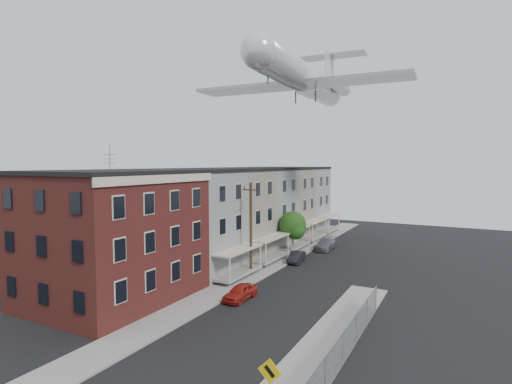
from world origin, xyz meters
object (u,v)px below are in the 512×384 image
at_px(warning_sign, 270,380).
at_px(airplane, 305,79).
at_px(street_tree, 293,226).
at_px(car_far, 325,244).
at_px(car_near, 240,292).
at_px(utility_pole, 251,228).
at_px(car_mid, 297,257).

bearing_deg(warning_sign, airplane, 108.48).
bearing_deg(street_tree, car_far, 62.51).
distance_m(car_near, airplane, 26.60).
xyz_separation_m(warning_sign, street_tree, (-10.87, 28.95, 1.57)).
distance_m(utility_pole, car_near, 8.07).
bearing_deg(car_mid, car_far, 78.06).
bearing_deg(warning_sign, car_mid, 109.59).
relative_size(car_mid, airplane, 0.13).
height_order(utility_pole, car_near, utility_pole).
distance_m(street_tree, car_near, 16.80).
bearing_deg(utility_pole, street_tree, 88.11).
distance_m(street_tree, car_mid, 4.53).
bearing_deg(car_near, car_far, 91.79).
relative_size(car_near, airplane, 0.13).
xyz_separation_m(utility_pole, street_tree, (0.33, 9.92, -1.22)).
bearing_deg(car_far, warning_sign, -77.32).
height_order(street_tree, airplane, airplane).
xyz_separation_m(street_tree, car_near, (2.22, -16.41, -2.84)).
height_order(utility_pole, car_far, utility_pole).
bearing_deg(street_tree, utility_pole, -91.89).
distance_m(utility_pole, airplane, 19.40).
height_order(car_near, airplane, airplane).
xyz_separation_m(street_tree, airplane, (0.85, 1.06, 17.17)).
bearing_deg(car_far, car_near, -91.99).
distance_m(warning_sign, car_mid, 27.47).
relative_size(car_far, airplane, 0.17).
height_order(street_tree, car_near, street_tree).
bearing_deg(airplane, street_tree, -128.75).
height_order(warning_sign, utility_pole, utility_pole).
distance_m(warning_sign, car_far, 34.68).
xyz_separation_m(car_far, airplane, (-1.58, -3.61, 19.94)).
xyz_separation_m(warning_sign, car_mid, (-9.20, 25.86, -1.29)).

